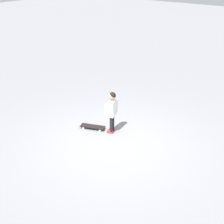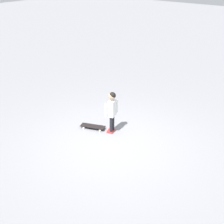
% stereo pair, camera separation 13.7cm
% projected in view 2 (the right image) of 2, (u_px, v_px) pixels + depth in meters
% --- Properties ---
extents(ground_plane, '(50.00, 50.00, 0.00)m').
position_uv_depth(ground_plane, '(113.00, 145.00, 7.21)').
color(ground_plane, gray).
extents(child_person, '(0.40, 0.23, 1.06)m').
position_uv_depth(child_person, '(112.00, 108.00, 7.45)').
color(child_person, black).
rests_on(child_person, ground).
extents(skateboard, '(0.40, 0.65, 0.07)m').
position_uv_depth(skateboard, '(93.00, 126.00, 7.88)').
color(skateboard, black).
rests_on(skateboard, ground).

